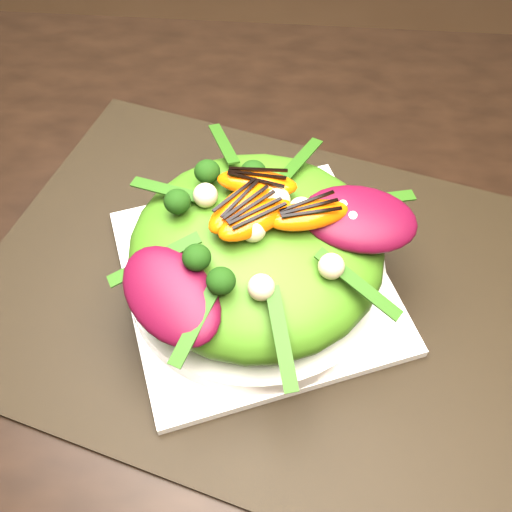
# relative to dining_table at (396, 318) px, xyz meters

# --- Properties ---
(dining_table) EXTENTS (1.60, 0.90, 0.75)m
(dining_table) POSITION_rel_dining_table_xyz_m (0.00, 0.00, 0.00)
(dining_table) COLOR black
(dining_table) RESTS_ON floor
(placemat) EXTENTS (0.59, 0.51, 0.00)m
(placemat) POSITION_rel_dining_table_xyz_m (-0.14, 0.01, 0.02)
(placemat) COLOR black
(placemat) RESTS_ON dining_table
(plate_base) EXTENTS (0.31, 0.31, 0.01)m
(plate_base) POSITION_rel_dining_table_xyz_m (-0.14, 0.01, 0.03)
(plate_base) COLOR white
(plate_base) RESTS_ON placemat
(salad_bowl) EXTENTS (0.24, 0.24, 0.02)m
(salad_bowl) POSITION_rel_dining_table_xyz_m (-0.14, 0.01, 0.04)
(salad_bowl) COLOR white
(salad_bowl) RESTS_ON plate_base
(lettuce_mound) EXTENTS (0.26, 0.26, 0.08)m
(lettuce_mound) POSITION_rel_dining_table_xyz_m (-0.14, 0.01, 0.08)
(lettuce_mound) COLOR #447716
(lettuce_mound) RESTS_ON salad_bowl
(radicchio_leaf) EXTENTS (0.10, 0.06, 0.02)m
(radicchio_leaf) POSITION_rel_dining_table_xyz_m (-0.05, 0.02, 0.11)
(radicchio_leaf) COLOR #49071B
(radicchio_leaf) RESTS_ON lettuce_mound
(orange_segment) EXTENTS (0.07, 0.06, 0.02)m
(orange_segment) POSITION_rel_dining_table_xyz_m (-0.14, 0.04, 0.12)
(orange_segment) COLOR #E64B03
(orange_segment) RESTS_ON lettuce_mound
(broccoli_floret) EXTENTS (0.04, 0.04, 0.03)m
(broccoli_floret) POSITION_rel_dining_table_xyz_m (-0.21, 0.04, 0.12)
(broccoli_floret) COLOR black
(broccoli_floret) RESTS_ON lettuce_mound
(macadamia_nut) EXTENTS (0.02, 0.02, 0.02)m
(macadamia_nut) POSITION_rel_dining_table_xyz_m (-0.12, -0.02, 0.12)
(macadamia_nut) COLOR #C6C28B
(macadamia_nut) RESTS_ON lettuce_mound
(balsamic_drizzle) EXTENTS (0.04, 0.03, 0.00)m
(balsamic_drizzle) POSITION_rel_dining_table_xyz_m (-0.14, 0.04, 0.13)
(balsamic_drizzle) COLOR black
(balsamic_drizzle) RESTS_ON orange_segment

